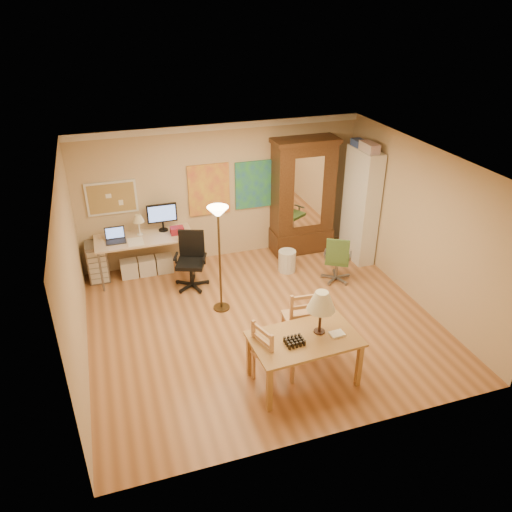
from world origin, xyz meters
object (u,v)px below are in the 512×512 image
object	(u,v)px
armoire	(302,204)
bookshelf	(361,206)
computer_desk	(147,251)
office_chair_green	(336,269)
office_chair_black	(192,272)
dining_table	(311,327)

from	to	relation	value
armoire	bookshelf	world-z (taller)	armoire
computer_desk	armoire	xyz separation A→B (m)	(3.16, 0.08, 0.53)
computer_desk	office_chair_green	size ratio (longest dim) A/B	1.92
office_chair_black	bookshelf	xyz separation A→B (m)	(3.41, 0.10, 0.83)
computer_desk	armoire	size ratio (longest dim) A/B	0.76
office_chair_green	armoire	distance (m)	1.61
dining_table	office_chair_green	xyz separation A→B (m)	(1.55, 2.29, -0.61)
armoire	office_chair_green	bearing A→B (deg)	-84.53
armoire	office_chair_black	bearing A→B (deg)	-162.82
armoire	dining_table	bearing A→B (deg)	-110.96
dining_table	office_chair_black	world-z (taller)	dining_table
office_chair_black	office_chair_green	xyz separation A→B (m)	(2.59, -0.65, -0.03)
office_chair_green	bookshelf	bearing A→B (deg)	42.75
armoire	bookshelf	distance (m)	1.16
dining_table	armoire	bearing A→B (deg)	69.04
computer_desk	bookshelf	distance (m)	4.19
dining_table	office_chair_green	bearing A→B (deg)	55.85
office_chair_black	office_chair_green	world-z (taller)	office_chair_black
bookshelf	armoire	bearing A→B (deg)	145.31
bookshelf	computer_desk	bearing A→B (deg)	171.97
dining_table	bookshelf	xyz separation A→B (m)	(2.37, 3.04, 0.25)
dining_table	bookshelf	size ratio (longest dim) A/B	0.66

